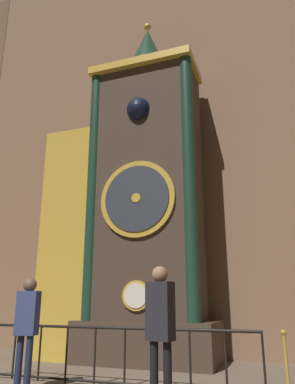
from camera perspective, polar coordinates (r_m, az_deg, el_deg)
name	(u,v)px	position (r m, az deg, el deg)	size (l,w,h in m)	color
cathedral_back_wall	(155,104)	(11.91, 1.11, 13.27)	(24.00, 0.32, 14.48)	#846047
clock_tower	(130,206)	(9.63, -2.73, -2.18)	(4.41, 1.77, 9.21)	#423328
railing_fence	(110,352)	(6.93, -5.80, -23.16)	(5.06, 0.05, 0.95)	black
visitor_near	(27,321)	(6.80, -17.88, -18.15)	(0.38, 0.29, 1.74)	#1B213A
visitor_far	(160,322)	(5.21, 1.97, -19.15)	(0.38, 0.29, 1.83)	black
stanchion_post	(287,376)	(6.54, 20.55, -24.71)	(0.28, 0.28, 0.95)	#B28E33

